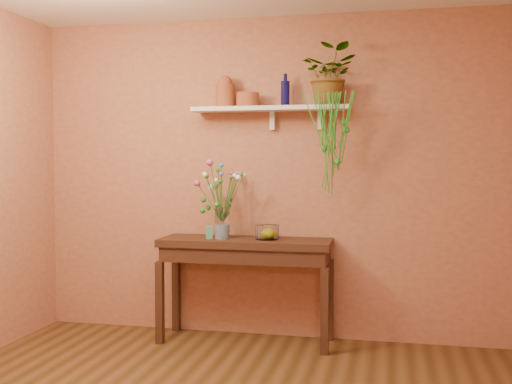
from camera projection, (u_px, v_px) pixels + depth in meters
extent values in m
cube|color=#B97A51|center=(267.00, 178.00, 5.24)|extent=(4.00, 0.04, 2.70)
cube|color=#3E2415|center=(245.00, 242.00, 5.06)|extent=(1.41, 0.45, 0.06)
cube|color=#3E2415|center=(246.00, 253.00, 5.06)|extent=(1.35, 0.42, 0.12)
cube|color=#3E2415|center=(160.00, 303.00, 5.04)|extent=(0.06, 0.06, 0.67)
cube|color=#3E2415|center=(325.00, 311.00, 4.75)|extent=(0.06, 0.06, 0.67)
cube|color=#3E2415|center=(176.00, 292.00, 5.42)|extent=(0.06, 0.06, 0.67)
cube|color=#3E2415|center=(330.00, 300.00, 5.13)|extent=(0.06, 0.06, 0.67)
cube|color=white|center=(270.00, 109.00, 5.07)|extent=(1.30, 0.24, 0.04)
cube|color=white|center=(272.00, 121.00, 5.17)|extent=(0.04, 0.05, 0.15)
cube|color=white|center=(320.00, 120.00, 5.08)|extent=(0.04, 0.05, 0.15)
cylinder|color=#99432A|center=(225.00, 96.00, 5.16)|extent=(0.19, 0.19, 0.19)
sphere|color=#99432A|center=(225.00, 83.00, 5.15)|extent=(0.13, 0.13, 0.13)
cylinder|color=#99432A|center=(248.00, 100.00, 5.10)|extent=(0.21, 0.21, 0.12)
cylinder|color=#0B0A42|center=(285.00, 94.00, 5.06)|extent=(0.09, 0.09, 0.21)
cylinder|color=#0B0A42|center=(285.00, 78.00, 5.05)|extent=(0.04, 0.04, 0.06)
imported|color=#30812A|center=(330.00, 75.00, 4.94)|extent=(0.47, 0.42, 0.48)
cylinder|color=#30812A|center=(333.00, 122.00, 4.83)|extent=(0.11, 0.08, 0.45)
cylinder|color=green|center=(332.00, 121.00, 4.80)|extent=(0.07, 0.11, 0.44)
cylinder|color=green|center=(324.00, 144.00, 4.76)|extent=(0.07, 0.33, 0.79)
cylinder|color=#30812A|center=(336.00, 121.00, 4.76)|extent=(0.04, 0.18, 0.44)
cylinder|color=green|center=(329.00, 142.00, 4.78)|extent=(0.08, 0.16, 0.76)
cylinder|color=green|center=(326.00, 131.00, 4.84)|extent=(0.24, 0.06, 0.59)
cylinder|color=#30812A|center=(326.00, 131.00, 4.83)|extent=(0.14, 0.18, 0.59)
cylinder|color=green|center=(335.00, 121.00, 4.78)|extent=(0.03, 0.10, 0.43)
cylinder|color=green|center=(331.00, 134.00, 4.80)|extent=(0.03, 0.18, 0.64)
cylinder|color=#30812A|center=(332.00, 145.00, 4.81)|extent=(0.03, 0.23, 0.80)
cylinder|color=green|center=(324.00, 121.00, 4.81)|extent=(0.02, 0.08, 0.44)
cylinder|color=green|center=(329.00, 123.00, 4.84)|extent=(0.11, 0.09, 0.47)
cylinder|color=#30812A|center=(347.00, 120.00, 4.78)|extent=(0.14, 0.07, 0.43)
cylinder|color=green|center=(347.00, 128.00, 4.79)|extent=(0.11, 0.18, 0.55)
cylinder|color=green|center=(325.00, 117.00, 4.82)|extent=(0.07, 0.04, 0.37)
cylinder|color=#30812A|center=(342.00, 131.00, 4.74)|extent=(0.08, 0.25, 0.60)
cylinder|color=green|center=(345.00, 130.00, 4.74)|extent=(0.14, 0.30, 0.59)
cylinder|color=green|center=(315.00, 124.00, 4.83)|extent=(0.18, 0.20, 0.48)
cylinder|color=#30812A|center=(322.00, 122.00, 4.83)|extent=(0.01, 0.11, 0.45)
cylinder|color=green|center=(331.00, 141.00, 4.79)|extent=(0.17, 0.22, 0.74)
sphere|color=#30812A|center=(324.00, 148.00, 4.84)|extent=(0.05, 0.05, 0.05)
sphere|color=#30812A|center=(346.00, 130.00, 4.77)|extent=(0.05, 0.05, 0.05)
sphere|color=#30812A|center=(344.00, 122.00, 4.79)|extent=(0.05, 0.05, 0.05)
sphere|color=#30812A|center=(337.00, 162.00, 4.78)|extent=(0.05, 0.05, 0.05)
cylinder|color=white|center=(222.00, 223.00, 5.06)|extent=(0.12, 0.12, 0.25)
cylinder|color=silver|center=(222.00, 231.00, 5.06)|extent=(0.11, 0.11, 0.12)
cylinder|color=#386B28|center=(220.00, 196.00, 4.99)|extent=(0.01, 0.12, 0.42)
sphere|color=#30812A|center=(218.00, 170.00, 4.93)|extent=(0.03, 0.03, 0.03)
cylinder|color=#386B28|center=(222.00, 198.00, 5.00)|extent=(0.03, 0.11, 0.39)
sphere|color=#4F85C7|center=(221.00, 174.00, 4.94)|extent=(0.04, 0.04, 0.04)
cylinder|color=#386B28|center=(230.00, 200.00, 4.95)|extent=(0.18, 0.19, 0.37)
sphere|color=white|center=(238.00, 178.00, 4.83)|extent=(0.05, 0.05, 0.05)
cylinder|color=#386B28|center=(228.00, 199.00, 5.01)|extent=(0.13, 0.06, 0.38)
sphere|color=white|center=(235.00, 176.00, 4.96)|extent=(0.04, 0.04, 0.04)
cylinder|color=#386B28|center=(231.00, 198.00, 5.01)|extent=(0.17, 0.04, 0.39)
sphere|color=#548B38|center=(240.00, 174.00, 4.97)|extent=(0.05, 0.05, 0.05)
cylinder|color=#386B28|center=(227.00, 199.00, 5.04)|extent=(0.08, 0.01, 0.36)
sphere|color=#548B38|center=(231.00, 177.00, 5.03)|extent=(0.04, 0.04, 0.04)
cylinder|color=#386B28|center=(227.00, 197.00, 5.06)|extent=(0.08, 0.05, 0.40)
sphere|color=#B94584|center=(232.00, 173.00, 5.06)|extent=(0.04, 0.04, 0.04)
cylinder|color=#386B28|center=(233.00, 198.00, 5.12)|extent=(0.14, 0.19, 0.38)
sphere|color=white|center=(244.00, 175.00, 5.18)|extent=(0.04, 0.04, 0.04)
cylinder|color=#386B28|center=(227.00, 197.00, 5.10)|extent=(0.06, 0.14, 0.39)
sphere|color=#B94584|center=(233.00, 174.00, 5.15)|extent=(0.04, 0.04, 0.04)
cylinder|color=#386B28|center=(230.00, 197.00, 5.13)|extent=(0.08, 0.20, 0.39)
sphere|color=#B94584|center=(237.00, 174.00, 5.21)|extent=(0.05, 0.05, 0.05)
cylinder|color=#386B28|center=(221.00, 201.00, 5.11)|extent=(0.05, 0.12, 0.33)
sphere|color=#30812A|center=(220.00, 181.00, 5.16)|extent=(0.05, 0.05, 0.05)
cylinder|color=#386B28|center=(222.00, 193.00, 5.12)|extent=(0.05, 0.16, 0.46)
sphere|color=#4F85C7|center=(221.00, 165.00, 5.19)|extent=(0.04, 0.04, 0.04)
cylinder|color=#386B28|center=(216.00, 204.00, 5.11)|extent=(0.13, 0.11, 0.28)
sphere|color=white|center=(211.00, 187.00, 5.17)|extent=(0.05, 0.05, 0.05)
cylinder|color=#386B28|center=(219.00, 201.00, 5.07)|extent=(0.07, 0.04, 0.33)
sphere|color=white|center=(216.00, 181.00, 5.09)|extent=(0.04, 0.04, 0.04)
cylinder|color=#386B28|center=(214.00, 199.00, 5.07)|extent=(0.14, 0.02, 0.37)
sphere|color=#548B38|center=(206.00, 176.00, 5.08)|extent=(0.04, 0.04, 0.04)
cylinder|color=#386B28|center=(219.00, 203.00, 5.05)|extent=(0.06, 0.02, 0.29)
sphere|color=#548B38|center=(215.00, 186.00, 5.04)|extent=(0.06, 0.06, 0.06)
cylinder|color=#386B28|center=(210.00, 202.00, 5.03)|extent=(0.19, 0.09, 0.32)
sphere|color=#B94584|center=(197.00, 183.00, 5.01)|extent=(0.06, 0.06, 0.06)
cylinder|color=#386B28|center=(214.00, 198.00, 5.01)|extent=(0.12, 0.11, 0.39)
sphere|color=white|center=(205.00, 174.00, 4.97)|extent=(0.04, 0.04, 0.04)
cylinder|color=#386B28|center=(216.00, 192.00, 4.98)|extent=(0.07, 0.15, 0.48)
sphere|color=#B94584|center=(210.00, 162.00, 4.91)|extent=(0.06, 0.06, 0.06)
sphere|color=#30812A|center=(203.00, 211.00, 5.00)|extent=(0.05, 0.05, 0.05)
sphere|color=#30812A|center=(229.00, 205.00, 5.18)|extent=(0.05, 0.05, 0.05)
sphere|color=#30812A|center=(230.00, 200.00, 5.04)|extent=(0.05, 0.05, 0.05)
sphere|color=#30812A|center=(217.00, 205.00, 4.95)|extent=(0.05, 0.05, 0.05)
sphere|color=#30812A|center=(208.00, 208.00, 5.16)|extent=(0.05, 0.05, 0.05)
sphere|color=#30812A|center=(204.00, 200.00, 5.10)|extent=(0.05, 0.05, 0.05)
cylinder|color=white|center=(267.00, 232.00, 5.03)|extent=(0.19, 0.19, 0.12)
cylinder|color=white|center=(267.00, 238.00, 5.03)|extent=(0.19, 0.19, 0.01)
sphere|color=yellow|center=(268.00, 233.00, 5.03)|extent=(0.09, 0.09, 0.09)
cube|color=teal|center=(209.00, 232.00, 5.06)|extent=(0.06, 0.05, 0.11)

